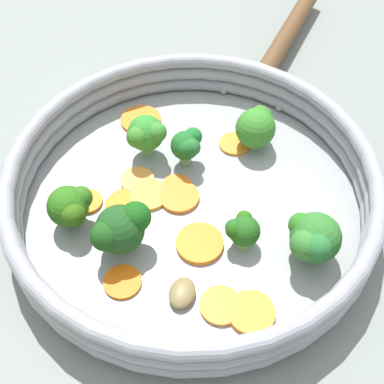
# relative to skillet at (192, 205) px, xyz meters

# --- Properties ---
(ground_plane) EXTENTS (4.00, 4.00, 0.00)m
(ground_plane) POSITION_rel_skillet_xyz_m (0.00, 0.00, -0.01)
(ground_plane) COLOR slate
(skillet) EXTENTS (0.35, 0.35, 0.01)m
(skillet) POSITION_rel_skillet_xyz_m (0.00, 0.00, 0.00)
(skillet) COLOR #939699
(skillet) RESTS_ON ground_plane
(skillet_rim_wall) EXTENTS (0.37, 0.37, 0.05)m
(skillet_rim_wall) POSITION_rel_skillet_xyz_m (0.00, 0.00, 0.03)
(skillet_rim_wall) COLOR #91939E
(skillet_rim_wall) RESTS_ON skillet
(skillet_handle) EXTENTS (0.15, 0.21, 0.02)m
(skillet_handle) POSITION_rel_skillet_xyz_m (0.16, 0.25, 0.02)
(skillet_handle) COLOR brown
(skillet_handle) RESTS_ON skillet
(skillet_rivet_left) EXTENTS (0.01, 0.01, 0.01)m
(skillet_rivet_left) POSITION_rel_skillet_xyz_m (0.12, 0.12, 0.01)
(skillet_rivet_left) COLOR #969698
(skillet_rivet_left) RESTS_ON skillet
(skillet_rivet_right) EXTENTS (0.01, 0.01, 0.01)m
(skillet_rivet_right) POSITION_rel_skillet_xyz_m (0.06, 0.16, 0.01)
(skillet_rivet_right) COLOR gray
(skillet_rivet_right) RESTS_ON skillet
(carrot_slice_0) EXTENTS (0.05, 0.05, 0.00)m
(carrot_slice_0) POSITION_rel_skillet_xyz_m (-0.04, 0.12, 0.01)
(carrot_slice_0) COLOR orange
(carrot_slice_0) RESTS_ON skillet
(carrot_slice_1) EXTENTS (0.04, 0.04, 0.00)m
(carrot_slice_1) POSITION_rel_skillet_xyz_m (-0.01, 0.02, 0.01)
(carrot_slice_1) COLOR orange
(carrot_slice_1) RESTS_ON skillet
(carrot_slice_2) EXTENTS (0.06, 0.06, 0.01)m
(carrot_slice_2) POSITION_rel_skillet_xyz_m (-0.00, -0.05, 0.01)
(carrot_slice_2) COLOR orange
(carrot_slice_2) RESTS_ON skillet
(carrot_slice_3) EXTENTS (0.04, 0.04, 0.00)m
(carrot_slice_3) POSITION_rel_skillet_xyz_m (0.06, 0.07, 0.01)
(carrot_slice_3) COLOR orange
(carrot_slice_3) RESTS_ON skillet
(carrot_slice_4) EXTENTS (0.05, 0.05, 0.00)m
(carrot_slice_4) POSITION_rel_skillet_xyz_m (-0.01, 0.01, 0.01)
(carrot_slice_4) COLOR orange
(carrot_slice_4) RESTS_ON skillet
(carrot_slice_5) EXTENTS (0.05, 0.05, 0.00)m
(carrot_slice_5) POSITION_rel_skillet_xyz_m (-0.07, -0.00, 0.01)
(carrot_slice_5) COLOR orange
(carrot_slice_5) RESTS_ON skillet
(carrot_slice_6) EXTENTS (0.05, 0.05, 0.00)m
(carrot_slice_6) POSITION_rel_skillet_xyz_m (-0.08, -0.08, 0.01)
(carrot_slice_6) COLOR orange
(carrot_slice_6) RESTS_ON skillet
(carrot_slice_7) EXTENTS (0.03, 0.03, 0.00)m
(carrot_slice_7) POSITION_rel_skillet_xyz_m (-0.11, 0.01, 0.01)
(carrot_slice_7) COLOR orange
(carrot_slice_7) RESTS_ON skillet
(carrot_slice_8) EXTENTS (0.04, 0.04, 0.00)m
(carrot_slice_8) POSITION_rel_skillet_xyz_m (0.01, -0.12, 0.01)
(carrot_slice_8) COLOR orange
(carrot_slice_8) RESTS_ON skillet
(carrot_slice_9) EXTENTS (0.05, 0.05, 0.00)m
(carrot_slice_9) POSITION_rel_skillet_xyz_m (-0.04, 0.01, 0.01)
(carrot_slice_9) COLOR #F29D32
(carrot_slice_9) RESTS_ON skillet
(carrot_slice_10) EXTENTS (0.05, 0.05, 0.00)m
(carrot_slice_10) POSITION_rel_skillet_xyz_m (-0.05, 0.03, 0.01)
(carrot_slice_10) COLOR #F9943F
(carrot_slice_10) RESTS_ON skillet
(carrot_slice_11) EXTENTS (0.05, 0.05, 0.01)m
(carrot_slice_11) POSITION_rel_skillet_xyz_m (0.03, -0.13, 0.01)
(carrot_slice_11) COLOR orange
(carrot_slice_11) RESTS_ON skillet
(broccoli_floret_0) EXTENTS (0.03, 0.04, 0.04)m
(broccoli_floret_0) POSITION_rel_skillet_xyz_m (0.00, 0.05, 0.03)
(broccoli_floret_0) COLOR #78965B
(broccoli_floret_0) RESTS_ON skillet
(broccoli_floret_1) EXTENTS (0.06, 0.05, 0.05)m
(broccoli_floret_1) POSITION_rel_skillet_xyz_m (-0.07, -0.05, 0.04)
(broccoli_floret_1) COLOR #88AC68
(broccoli_floret_1) RESTS_ON skillet
(broccoli_floret_2) EXTENTS (0.05, 0.05, 0.05)m
(broccoli_floret_2) POSITION_rel_skillet_xyz_m (0.10, -0.08, 0.04)
(broccoli_floret_2) COLOR #648645
(broccoli_floret_2) RESTS_ON skillet
(broccoli_floret_3) EXTENTS (0.04, 0.05, 0.05)m
(broccoli_floret_3) POSITION_rel_skillet_xyz_m (-0.12, -0.01, 0.03)
(broccoli_floret_3) COLOR #688B50
(broccoli_floret_3) RESTS_ON skillet
(broccoli_floret_4) EXTENTS (0.04, 0.04, 0.05)m
(broccoli_floret_4) POSITION_rel_skillet_xyz_m (-0.04, 0.07, 0.04)
(broccoli_floret_4) COLOR #7BB461
(broccoli_floret_4) RESTS_ON skillet
(broccoli_floret_5) EXTENTS (0.04, 0.04, 0.05)m
(broccoli_floret_5) POSITION_rel_skillet_xyz_m (0.08, 0.07, 0.03)
(broccoli_floret_5) COLOR #89B25D
(broccoli_floret_5) RESTS_ON skillet
(broccoli_floret_6) EXTENTS (0.03, 0.03, 0.04)m
(broccoli_floret_6) POSITION_rel_skillet_xyz_m (0.04, -0.06, 0.03)
(broccoli_floret_6) COLOR #7BA65F
(broccoli_floret_6) RESTS_ON skillet
(mushroom_piece_0) EXTENTS (0.03, 0.04, 0.01)m
(mushroom_piece_0) POSITION_rel_skillet_xyz_m (-0.02, -0.11, 0.01)
(mushroom_piece_0) COLOR olive
(mushroom_piece_0) RESTS_ON skillet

